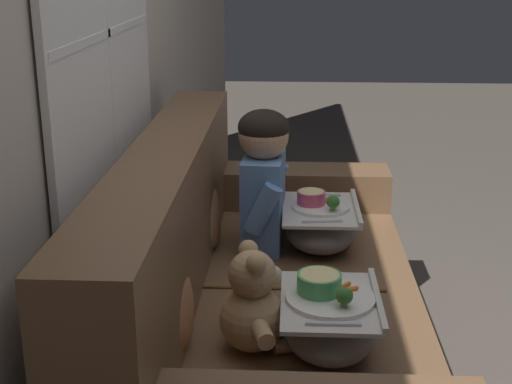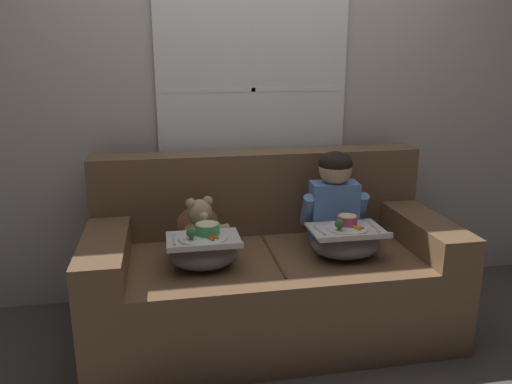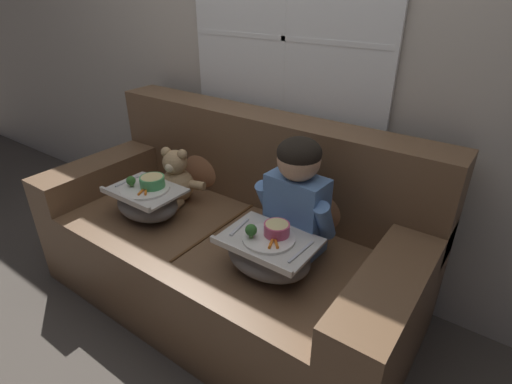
# 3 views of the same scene
# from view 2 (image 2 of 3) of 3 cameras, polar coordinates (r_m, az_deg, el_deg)

# --- Properties ---
(ground_plane) EXTENTS (14.00, 14.00, 0.00)m
(ground_plane) POSITION_cam_2_polar(r_m,az_deg,el_deg) (2.96, 1.59, -15.32)
(ground_plane) COLOR #4C443D
(wall_back_with_window) EXTENTS (8.00, 0.08, 2.60)m
(wall_back_with_window) POSITION_cam_2_polar(r_m,az_deg,el_deg) (3.10, -0.47, 11.53)
(wall_back_with_window) COLOR #BCB2A3
(wall_back_with_window) RESTS_ON ground_plane
(couch) EXTENTS (1.94, 0.94, 0.96)m
(couch) POSITION_cam_2_polar(r_m,az_deg,el_deg) (2.85, 1.36, -8.72)
(couch) COLOR brown
(couch) RESTS_ON ground_plane
(throw_pillow_behind_child) EXTENTS (0.35, 0.17, 0.36)m
(throw_pillow_behind_child) POSITION_cam_2_polar(r_m,az_deg,el_deg) (3.04, 7.46, -1.32)
(throw_pillow_behind_child) COLOR #B2754C
(throw_pillow_behind_child) RESTS_ON couch
(throw_pillow_behind_teddy) EXTENTS (0.32, 0.16, 0.34)m
(throw_pillow_behind_teddy) POSITION_cam_2_polar(r_m,az_deg,el_deg) (2.91, -6.77, -2.11)
(throw_pillow_behind_teddy) COLOR #B2754C
(throw_pillow_behind_teddy) RESTS_ON couch
(child_figure) EXTENTS (0.38, 0.19, 0.53)m
(child_figure) POSITION_cam_2_polar(r_m,az_deg,el_deg) (2.81, 8.94, -0.18)
(child_figure) COLOR #5B84BC
(child_figure) RESTS_ON couch
(teddy_bear) EXTENTS (0.33, 0.24, 0.31)m
(teddy_bear) POSITION_cam_2_polar(r_m,az_deg,el_deg) (2.70, -6.38, -4.24)
(teddy_bear) COLOR tan
(teddy_bear) RESTS_ON couch
(lap_tray_child) EXTENTS (0.39, 0.28, 0.23)m
(lap_tray_child) POSITION_cam_2_polar(r_m,az_deg,el_deg) (2.68, 10.27, -5.57)
(lap_tray_child) COLOR slate
(lap_tray_child) RESTS_ON child_figure
(lap_tray_teddy) EXTENTS (0.36, 0.27, 0.22)m
(lap_tray_teddy) POSITION_cam_2_polar(r_m,az_deg,el_deg) (2.52, -5.98, -6.68)
(lap_tray_teddy) COLOR slate
(lap_tray_teddy) RESTS_ON teddy_bear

